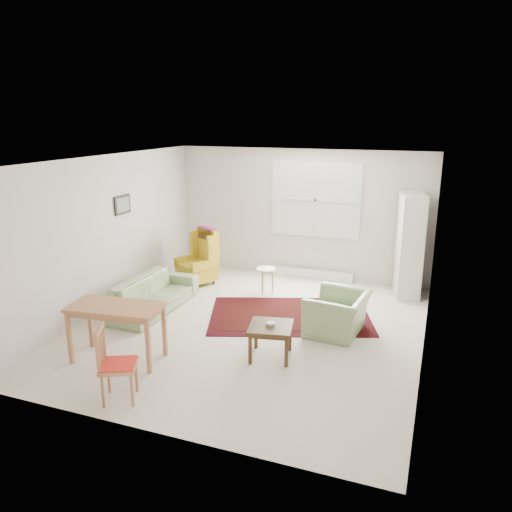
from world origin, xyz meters
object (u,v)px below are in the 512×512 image
(armchair, at_px, (338,310))
(wingback_chair, at_px, (196,257))
(desk, at_px, (118,333))
(stool, at_px, (266,280))
(sofa, at_px, (153,288))
(coffee_table, at_px, (271,341))
(cabinet, at_px, (410,245))
(desk_chair, at_px, (118,364))

(armchair, relative_size, wingback_chair, 0.88)
(desk, bearing_deg, stool, 72.83)
(armchair, bearing_deg, sofa, -80.97)
(coffee_table, distance_m, desk, 2.00)
(coffee_table, height_order, stool, stool)
(desk, bearing_deg, armchair, 36.14)
(cabinet, bearing_deg, desk, -143.74)
(coffee_table, bearing_deg, desk_chair, -128.41)
(sofa, relative_size, desk, 1.55)
(armchair, bearing_deg, wingback_chair, -106.93)
(coffee_table, xyz_separation_m, cabinet, (1.49, 3.13, 0.69))
(stool, height_order, cabinet, cabinet)
(armchair, bearing_deg, cabinet, 164.21)
(wingback_chair, height_order, cabinet, cabinet)
(sofa, xyz_separation_m, cabinet, (3.85, 2.20, 0.54))
(sofa, height_order, wingback_chair, wingback_chair)
(coffee_table, bearing_deg, armchair, 58.28)
(wingback_chair, height_order, stool, wingback_chair)
(sofa, xyz_separation_m, armchair, (3.03, 0.16, -0.01))
(cabinet, distance_m, desk_chair, 5.46)
(wingback_chair, bearing_deg, desk_chair, -47.51)
(sofa, xyz_separation_m, desk, (0.52, -1.68, 0.01))
(sofa, distance_m, coffee_table, 2.54)
(coffee_table, relative_size, stool, 1.19)
(wingback_chair, height_order, coffee_table, wingback_chair)
(coffee_table, distance_m, desk_chair, 2.02)
(sofa, bearing_deg, armchair, -86.58)
(wingback_chair, relative_size, cabinet, 0.58)
(armchair, distance_m, desk_chair, 3.27)
(armchair, xyz_separation_m, desk, (-2.51, -1.84, 0.01))
(armchair, bearing_deg, desk, -47.82)
(wingback_chair, xyz_separation_m, desk_chair, (1.04, -3.91, -0.09))
(sofa, bearing_deg, cabinet, -59.78)
(sofa, xyz_separation_m, desk_chair, (1.12, -2.50, 0.07))
(desk_chair, bearing_deg, coffee_table, -63.67)
(sofa, bearing_deg, stool, -45.84)
(desk, bearing_deg, desk_chair, -53.71)
(sofa, distance_m, armchair, 3.04)
(wingback_chair, relative_size, coffee_table, 1.90)
(cabinet, bearing_deg, wingback_chair, 178.78)
(stool, relative_size, desk_chair, 0.53)
(wingback_chair, distance_m, desk, 3.12)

